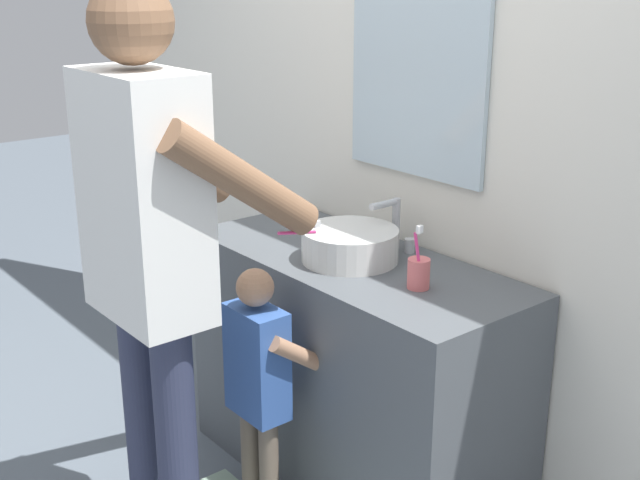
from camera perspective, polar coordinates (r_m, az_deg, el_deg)
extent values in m
cube|color=silver|center=(2.89, 7.35, 9.08)|extent=(4.40, 0.08, 2.70)
cube|color=silver|center=(2.83, 6.76, 12.68)|extent=(0.62, 0.02, 0.82)
cube|color=#4C5156|center=(2.97, 2.28, -9.25)|extent=(1.27, 0.54, 0.87)
cylinder|color=silver|center=(2.76, 2.09, -0.35)|extent=(0.33, 0.33, 0.11)
cylinder|color=#B1B1AD|center=(2.76, 2.10, -0.24)|extent=(0.27, 0.27, 0.09)
cylinder|color=#B7BABF|center=(2.89, 5.30, 1.17)|extent=(0.03, 0.03, 0.18)
cylinder|color=#B7BABF|center=(2.83, 4.48, 2.50)|extent=(0.02, 0.12, 0.02)
cylinder|color=#B7BABF|center=(2.96, 4.32, 0.29)|extent=(0.04, 0.04, 0.05)
cylinder|color=#B7BABF|center=(2.86, 6.24, -0.39)|extent=(0.04, 0.04, 0.05)
cylinder|color=#D86666|center=(2.54, 6.87, -2.33)|extent=(0.07, 0.07, 0.09)
cylinder|color=#E5387F|center=(2.51, 6.86, -1.34)|extent=(0.03, 0.03, 0.17)
cube|color=white|center=(2.48, 6.94, 0.73)|extent=(0.01, 0.02, 0.02)
cylinder|color=#6B5B4C|center=(2.90, -4.82, -15.10)|extent=(0.06, 0.06, 0.43)
cylinder|color=#6B5B4C|center=(2.83, -3.55, -16.05)|extent=(0.06, 0.06, 0.43)
cube|color=#33569E|center=(2.66, -4.40, -8.43)|extent=(0.21, 0.12, 0.37)
sphere|color=#A87A5B|center=(2.56, -4.54, -3.31)|extent=(0.12, 0.12, 0.12)
cylinder|color=#A87A5B|center=(2.78, -4.15, -6.42)|extent=(0.05, 0.26, 0.20)
cylinder|color=#A87A5B|center=(2.61, -1.16, -8.11)|extent=(0.05, 0.26, 0.20)
cylinder|color=#2D334C|center=(2.78, -12.10, -12.17)|extent=(0.13, 0.13, 0.83)
cylinder|color=#2D334C|center=(2.63, -9.94, -14.07)|extent=(0.13, 0.13, 0.83)
cube|color=white|center=(2.40, -12.18, 2.91)|extent=(0.41, 0.23, 0.72)
sphere|color=brown|center=(2.32, -13.02, 14.59)|extent=(0.23, 0.23, 0.23)
cylinder|color=brown|center=(2.66, -10.92, 5.93)|extent=(0.10, 0.50, 0.39)
cylinder|color=brown|center=(2.28, -5.42, 4.11)|extent=(0.10, 0.50, 0.39)
cylinder|color=#E5387F|center=(2.44, -1.60, 0.51)|extent=(0.01, 0.14, 0.03)
cube|color=white|center=(2.48, -0.23, 1.11)|extent=(0.01, 0.02, 0.02)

